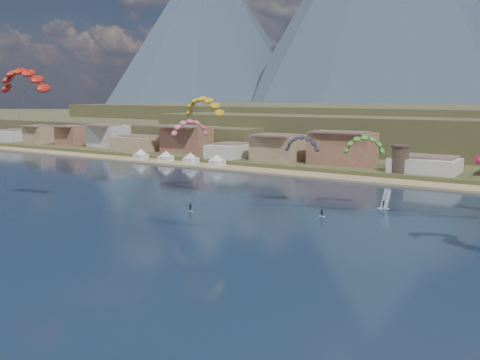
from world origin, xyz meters
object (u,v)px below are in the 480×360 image
object	(u,v)px
kitesurfer_yellow	(204,104)
windsurfer	(385,203)
watchtower	(400,159)
kitesurfer_red	(24,77)
kitesurfer_green	(364,142)

from	to	relation	value
kitesurfer_yellow	windsurfer	size ratio (longest dim) A/B	6.22
watchtower	windsurfer	distance (m)	47.25
kitesurfer_yellow	kitesurfer_red	bearing A→B (deg)	-129.94
kitesurfer_red	watchtower	bearing A→B (deg)	57.62
windsurfer	kitesurfer_yellow	bearing A→B (deg)	-163.02
kitesurfer_yellow	kitesurfer_green	size ratio (longest dim) A/B	1.44
watchtower	windsurfer	size ratio (longest dim) A/B	1.93
watchtower	kitesurfer_green	distance (m)	50.48
watchtower	kitesurfer_green	bearing A→B (deg)	-82.57
kitesurfer_green	windsurfer	xyz separation A→B (m)	(4.04, 3.47, -13.76)
watchtower	windsurfer	bearing A→B (deg)	-77.12
watchtower	kitesurfer_red	bearing A→B (deg)	-122.38
watchtower	kitesurfer_yellow	world-z (taller)	kitesurfer_yellow
kitesurfer_yellow	kitesurfer_green	xyz separation A→B (m)	(37.17, 9.11, -8.32)
watchtower	windsurfer	world-z (taller)	watchtower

